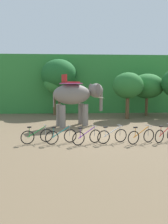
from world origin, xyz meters
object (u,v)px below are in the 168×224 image
bike_purple (87,137)px  bike_red (165,135)px  elephant (76,96)px  bike_green (37,136)px  tree_center (54,83)px  tree_center_right (128,86)px  bike_teal (61,136)px  tree_right (59,75)px  bike_orange (141,136)px  tree_far_left (147,86)px  bike_white (112,136)px

bike_purple → bike_red: bearing=3.4°
elephant → bike_green: size_ratio=2.65×
tree_center → tree_center_right: tree_center is taller
tree_center_right → bike_green: bearing=-130.1°
tree_center_right → bike_teal: size_ratio=2.56×
tree_center_right → elephant: (-4.67, -3.06, -0.76)m
tree_right → bike_orange: bearing=-67.5°
bike_orange → bike_green: bearing=176.0°
tree_center → tree_far_left: bearing=-6.8°
bike_green → bike_orange: bearing=-4.0°
bike_teal → bike_red: (5.55, 0.06, 0.00)m
elephant → bike_purple: (0.42, -5.40, -1.82)m
tree_center → tree_right: size_ratio=0.77×
tree_center_right → elephant: 5.63m
tree_center → bike_teal: bearing=-83.9°
bike_teal → bike_white: bearing=-1.2°
bike_green → bike_purple: same height
tree_center → bike_white: 12.22m
tree_center_right → tree_far_left: bearing=37.4°
tree_center → bike_purple: tree_center is taller
elephant → bike_red: size_ratio=2.80×
bike_orange → bike_purple: bearing=179.6°
tree_center → bike_white: size_ratio=2.62×
tree_center → tree_far_left: (9.16, -1.09, -0.34)m
tree_center → bike_orange: size_ratio=2.70×
bike_white → bike_orange: bearing=-6.0°
tree_center_right → bike_red: (-0.03, -8.21, -2.57)m
tree_center → elephant: size_ratio=1.03×
bike_red → tree_far_left: bearing=76.4°
tree_right → bike_purple: (2.02, -11.68, -3.70)m
tree_center → tree_far_left: tree_center is taller
tree_center → bike_purple: (2.51, -11.38, -2.86)m
bike_green → tree_far_left: bearing=47.1°
tree_right → bike_orange: size_ratio=3.51×
tree_far_left → bike_green: tree_far_left is taller
bike_green → tree_center: bearing=89.7°
tree_center → tree_center_right: bearing=-23.3°
bike_teal → bike_purple: (1.33, -0.20, 0.00)m
tree_center → tree_far_left: 9.23m
bike_green → bike_purple: 2.61m
elephant → bike_teal: (-0.91, -5.21, -1.82)m
elephant → bike_purple: bearing=-85.6°
bike_white → bike_red: 2.89m
tree_center_right → bike_green: (-6.83, -8.10, -2.57)m
tree_center_right → tree_far_left: (2.39, 1.83, -0.05)m
tree_center → bike_orange: bearing=-64.9°
bike_teal → bike_white: (2.66, -0.06, 0.00)m
tree_center → bike_green: size_ratio=2.72×
bike_teal → tree_far_left: bearing=51.7°
tree_center_right → elephant: tree_center_right is taller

